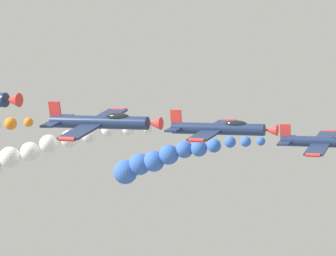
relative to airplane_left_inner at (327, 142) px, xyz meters
name	(u,v)px	position (x,y,z in m)	size (l,w,h in m)	color
airplane_left_inner	(327,142)	(0.00, 0.00, 0.00)	(9.46, 10.35, 2.92)	navy
smoke_trail_left_inner	(159,160)	(0.83, -18.26, -2.52)	(3.22, 17.14, 5.69)	blue
airplane_right_inner	(219,129)	(9.44, -8.41, 1.64)	(9.51, 10.35, 2.72)	navy
smoke_trail_right_inner	(15,158)	(11.56, -29.65, -1.76)	(5.15, 20.57, 6.87)	white
airplane_left_outer	(100,122)	(19.51, -15.53, 2.58)	(9.40, 10.35, 3.07)	navy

